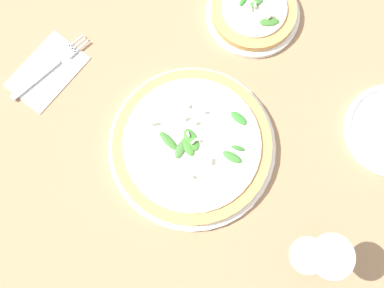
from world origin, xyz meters
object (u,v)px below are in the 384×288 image
Objects in this scene: pizza_personal_side at (253,12)px; fork at (49,68)px; wine_glass at (324,256)px; pizza_arugula_main at (192,146)px.

pizza_personal_side is 1.03× the size of fork.
fork is (-0.22, 0.60, -0.10)m from wine_glass.
pizza_personal_side is (0.27, 0.17, -0.00)m from pizza_arugula_main.
fork is at bearing 110.63° from wine_glass.
pizza_personal_side is 0.52m from wine_glass.
wine_glass is 0.64m from fork.
fork is at bearing 163.07° from pizza_personal_side.
pizza_arugula_main is 1.66× the size of pizza_personal_side.
pizza_arugula_main is 2.15× the size of wine_glass.
pizza_arugula_main is at bearing -72.65° from fork.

